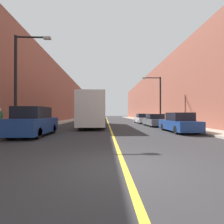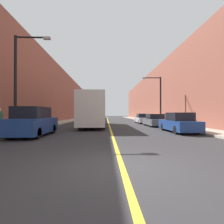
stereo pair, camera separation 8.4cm
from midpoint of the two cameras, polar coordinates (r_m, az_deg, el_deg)
The scene contains 13 objects.
ground_plane at distance 5.11m, azimuth 3.87°, elevation -17.62°, with size 200.00×200.00×0.00m, color #2D2D30.
sidewalk_left at distance 35.61m, azimuth -13.73°, elevation -2.74°, with size 2.54×72.00×0.14m, color #A89E8C.
sidewalk_right at distance 35.83m, azimuth 11.07°, elevation -2.73°, with size 2.54×72.00×0.14m, color #A89E8C.
building_row_left at distance 36.56m, azimuth -18.76°, elevation 5.33°, with size 4.00×72.00×10.34m, color brown.
building_row_right at distance 36.86m, azimuth 16.03°, elevation 5.12°, with size 4.00×72.00×10.14m, color brown.
road_center_line at distance 34.89m, azimuth -1.29°, elevation -2.91°, with size 0.16×72.00×0.01m, color gold.
bus at distance 20.69m, azimuth -5.65°, elevation 0.57°, with size 2.56×12.40×3.49m.
parked_suv_left at distance 12.78m, azimuth -24.08°, elevation -3.16°, with size 1.88×4.81×1.93m.
car_right_near at distance 14.99m, azimuth 21.07°, elevation -3.48°, with size 1.75×4.64×1.57m.
car_right_mid at distance 20.96m, azimuth 13.87°, elevation -2.76°, with size 1.86×4.41×1.44m.
car_right_far at distance 26.81m, azimuth 10.05°, elevation -2.24°, with size 1.83×4.52×1.46m.
street_lamp_left at distance 13.87m, azimuth -27.98°, elevation 10.08°, with size 2.50×0.24×6.75m.
street_lamp_right at distance 23.59m, azimuth 15.08°, elevation 4.87°, with size 2.50×0.24×6.09m.
Camera 2 is at (-0.47, -4.85, 1.51)m, focal length 28.00 mm.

